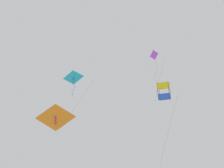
# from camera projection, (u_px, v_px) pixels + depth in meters

# --- Properties ---
(kite_delta_near_left) EXTENTS (3.95, 3.14, 8.81)m
(kite_delta_near_left) POSITION_uv_depth(u_px,v_px,m) (74.00, 78.00, 44.75)
(kite_delta_near_left) COLOR #1EB2C6
(kite_delta_far_centre) EXTENTS (3.40, 1.17, 2.09)m
(kite_delta_far_centre) POSITION_uv_depth(u_px,v_px,m) (56.00, 118.00, 41.36)
(kite_delta_far_centre) COLOR orange
(kite_diamond_upper_right) EXTENTS (1.79, 1.36, 7.63)m
(kite_diamond_upper_right) POSITION_uv_depth(u_px,v_px,m) (154.00, 57.00, 47.54)
(kite_diamond_upper_right) COLOR purple
(kite_box_highest) EXTENTS (2.23, 2.00, 9.17)m
(kite_box_highest) POSITION_uv_depth(u_px,v_px,m) (164.00, 91.00, 39.61)
(kite_box_highest) COLOR yellow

